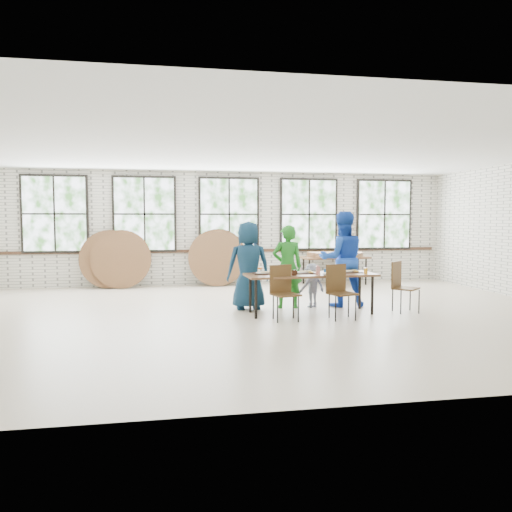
{
  "coord_description": "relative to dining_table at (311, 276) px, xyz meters",
  "views": [
    {
      "loc": [
        -1.66,
        -8.79,
        1.73
      ],
      "look_at": [
        0.0,
        0.4,
        1.05
      ],
      "focal_mm": 35.0,
      "sensor_mm": 36.0,
      "label": 1
    }
  ],
  "objects": [
    {
      "name": "adult_teal",
      "position": [
        -1.06,
        0.65,
        0.16
      ],
      "size": [
        0.85,
        0.57,
        1.7
      ],
      "primitive_type": "imported",
      "rotation": [
        0.0,
        0.0,
        3.11
      ],
      "color": "navy",
      "rests_on": "ground"
    },
    {
      "name": "storage_table",
      "position": [
        1.83,
        3.93,
        -0.0
      ],
      "size": [
        1.86,
        0.9,
        0.74
      ],
      "rotation": [
        0.0,
        0.0,
        0.08
      ],
      "color": "brown",
      "rests_on": "ground"
    },
    {
      "name": "round_tops_leaning",
      "position": [
        -2.58,
        4.21,
        0.05
      ],
      "size": [
        4.28,
        0.49,
        1.49
      ],
      "color": "brown",
      "rests_on": "ground"
    },
    {
      "name": "round_tops_stacked",
      "position": [
        1.83,
        3.93,
        0.12
      ],
      "size": [
        1.5,
        1.5,
        0.13
      ],
      "color": "brown",
      "rests_on": "storage_table"
    },
    {
      "name": "chair_near_right",
      "position": [
        0.36,
        -0.54,
        -0.13
      ],
      "size": [
        0.52,
        0.51,
        0.95
      ],
      "rotation": [
        0.0,
        0.0,
        0.31
      ],
      "color": "#4F351A",
      "rests_on": "ground"
    },
    {
      "name": "adult_blue",
      "position": [
        0.84,
        0.65,
        0.26
      ],
      "size": [
        0.98,
        0.8,
        1.89
      ],
      "primitive_type": "imported",
      "rotation": [
        0.0,
        0.0,
        3.05
      ],
      "color": "blue",
      "rests_on": "ground"
    },
    {
      "name": "tabletop_clutter",
      "position": [
        0.09,
        -0.04,
        0.08
      ],
      "size": [
        2.07,
        0.61,
        0.11
      ],
      "color": "black",
      "rests_on": "dining_table"
    },
    {
      "name": "dining_table",
      "position": [
        0.0,
        0.0,
        0.0
      ],
      "size": [
        2.43,
        0.89,
        0.74
      ],
      "rotation": [
        0.0,
        0.0,
        0.04
      ],
      "color": "brown",
      "rests_on": "ground"
    },
    {
      "name": "room",
      "position": [
        -0.95,
        4.43,
        1.14
      ],
      "size": [
        12.0,
        12.0,
        12.0
      ],
      "color": "beige",
      "rests_on": "ground"
    },
    {
      "name": "chair_spare",
      "position": [
        1.72,
        -0.13,
        -0.13
      ],
      "size": [
        0.58,
        0.58,
        0.95
      ],
      "rotation": [
        0.0,
        0.0,
        0.73
      ],
      "color": "#4F351A",
      "rests_on": "ground"
    },
    {
      "name": "adult_green",
      "position": [
        -0.28,
        0.65,
        0.12
      ],
      "size": [
        0.62,
        0.43,
        1.63
      ],
      "primitive_type": "imported",
      "rotation": [
        0.0,
        0.0,
        3.08
      ],
      "color": "#207B21",
      "rests_on": "ground"
    },
    {
      "name": "toddler",
      "position": [
        0.22,
        0.65,
        -0.26
      ],
      "size": [
        0.63,
        0.47,
        0.86
      ],
      "primitive_type": "imported",
      "rotation": [
        0.0,
        0.0,
        3.43
      ],
      "color": "#12153A",
      "rests_on": "ground"
    },
    {
      "name": "chair_near_left",
      "position": [
        -0.63,
        -0.47,
        -0.13
      ],
      "size": [
        0.51,
        0.5,
        0.95
      ],
      "rotation": [
        0.0,
        0.0,
        0.26
      ],
      "color": "#4F351A",
      "rests_on": "ground"
    }
  ]
}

